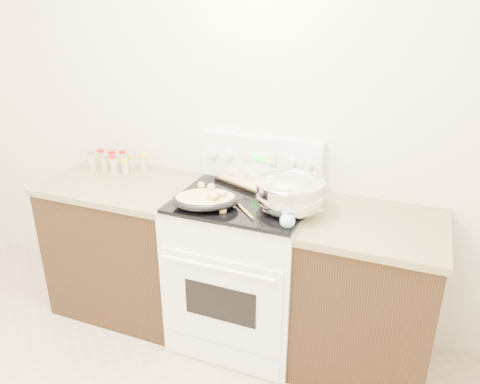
% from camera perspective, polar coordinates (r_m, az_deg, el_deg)
% --- Properties ---
extents(counter_left, '(0.93, 0.67, 0.92)m').
position_cam_1_polar(counter_left, '(3.23, -13.45, -6.26)').
color(counter_left, black).
rests_on(counter_left, ground).
extents(counter_right, '(0.73, 0.67, 0.92)m').
position_cam_1_polar(counter_right, '(2.75, 15.11, -12.19)').
color(counter_right, black).
rests_on(counter_right, ground).
extents(kitchen_range, '(0.78, 0.73, 1.22)m').
position_cam_1_polar(kitchen_range, '(2.86, 0.41, -9.04)').
color(kitchen_range, white).
rests_on(kitchen_range, ground).
extents(mixing_bowl, '(0.38, 0.38, 0.22)m').
position_cam_1_polar(mixing_bowl, '(2.49, 6.03, -0.31)').
color(mixing_bowl, silver).
rests_on(mixing_bowl, kitchen_range).
extents(roasting_pan, '(0.44, 0.38, 0.12)m').
position_cam_1_polar(roasting_pan, '(2.52, -4.22, -0.82)').
color(roasting_pan, black).
rests_on(roasting_pan, kitchen_range).
extents(baking_sheet, '(0.42, 0.37, 0.06)m').
position_cam_1_polar(baking_sheet, '(2.85, 1.17, 1.51)').
color(baking_sheet, black).
rests_on(baking_sheet, kitchen_range).
extents(wooden_spoon, '(0.21, 0.21, 0.04)m').
position_cam_1_polar(wooden_spoon, '(2.48, -1.19, -2.12)').
color(wooden_spoon, tan).
rests_on(wooden_spoon, kitchen_range).
extents(blue_ladle, '(0.18, 0.23, 0.10)m').
position_cam_1_polar(blue_ladle, '(2.34, 6.07, -3.37)').
color(blue_ladle, '#9CC8E8').
rests_on(blue_ladle, kitchen_range).
extents(spice_jars, '(0.40, 0.15, 0.13)m').
position_cam_1_polar(spice_jars, '(3.23, -14.94, 3.62)').
color(spice_jars, '#BFB28C').
rests_on(spice_jars, counter_left).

